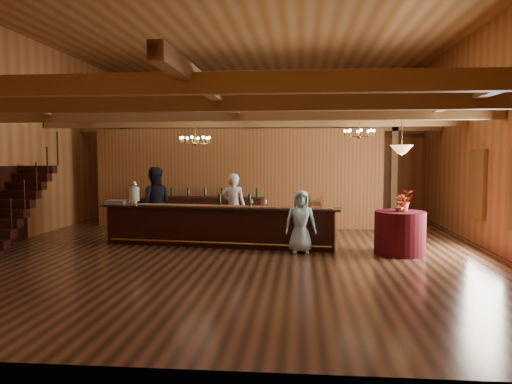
# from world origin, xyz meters

# --- Properties ---
(floor) EXTENTS (14.00, 14.00, 0.00)m
(floor) POSITION_xyz_m (0.00, 0.00, 0.00)
(floor) COLOR brown
(floor) RESTS_ON ground
(ceiling) EXTENTS (14.00, 14.00, 0.00)m
(ceiling) POSITION_xyz_m (0.00, 0.00, 5.50)
(ceiling) COLOR #9D6E41
(ceiling) RESTS_ON wall_back
(wall_back) EXTENTS (12.00, 0.10, 5.50)m
(wall_back) POSITION_xyz_m (0.00, 7.00, 2.75)
(wall_back) COLOR #AF7344
(wall_back) RESTS_ON floor
(wall_front) EXTENTS (12.00, 0.10, 5.50)m
(wall_front) POSITION_xyz_m (0.00, -7.00, 2.75)
(wall_front) COLOR #AF7344
(wall_front) RESTS_ON floor
(wall_left) EXTENTS (0.10, 14.00, 5.50)m
(wall_left) POSITION_xyz_m (-6.00, 0.00, 2.75)
(wall_left) COLOR #AF7344
(wall_left) RESTS_ON floor
(wall_right) EXTENTS (0.10, 14.00, 5.50)m
(wall_right) POSITION_xyz_m (6.00, 0.00, 2.75)
(wall_right) COLOR #AF7344
(wall_right) RESTS_ON floor
(beam_grid) EXTENTS (11.90, 13.90, 0.39)m
(beam_grid) POSITION_xyz_m (0.00, 0.51, 3.24)
(beam_grid) COLOR brown
(beam_grid) RESTS_ON wall_left
(support_posts) EXTENTS (9.20, 10.20, 3.20)m
(support_posts) POSITION_xyz_m (0.00, -0.50, 1.60)
(support_posts) COLOR brown
(support_posts) RESTS_ON floor
(partition_wall) EXTENTS (9.00, 0.18, 3.10)m
(partition_wall) POSITION_xyz_m (-0.50, 3.50, 1.55)
(partition_wall) COLOR brown
(partition_wall) RESTS_ON floor
(window_right_back) EXTENTS (0.12, 1.05, 1.75)m
(window_right_back) POSITION_xyz_m (5.95, 1.00, 1.55)
(window_right_back) COLOR white
(window_right_back) RESTS_ON wall_right
(staircase) EXTENTS (1.00, 2.80, 2.00)m
(staircase) POSITION_xyz_m (-5.45, -0.74, 1.00)
(staircase) COLOR black
(staircase) RESTS_ON floor
(backroom_boxes) EXTENTS (4.10, 0.60, 1.10)m
(backroom_boxes) POSITION_xyz_m (-0.29, 5.50, 0.53)
(backroom_boxes) COLOR black
(backroom_boxes) RESTS_ON floor
(tasting_bar) EXTENTS (6.09, 1.46, 1.02)m
(tasting_bar) POSITION_xyz_m (-0.55, 0.21, 0.51)
(tasting_bar) COLOR black
(tasting_bar) RESTS_ON floor
(beverage_dispenser) EXTENTS (0.26, 0.26, 0.60)m
(beverage_dispenser) POSITION_xyz_m (-2.82, 0.53, 1.30)
(beverage_dispenser) COLOR silver
(beverage_dispenser) RESTS_ON tasting_bar
(glass_rack_tray) EXTENTS (0.50, 0.50, 0.10)m
(glass_rack_tray) POSITION_xyz_m (-3.26, 0.49, 1.06)
(glass_rack_tray) COLOR gray
(glass_rack_tray) RESTS_ON tasting_bar
(raffle_drum) EXTENTS (0.34, 0.24, 0.30)m
(raffle_drum) POSITION_xyz_m (1.84, -0.12, 1.18)
(raffle_drum) COLOR #A56336
(raffle_drum) RESTS_ON tasting_bar
(bar_bottle_0) EXTENTS (0.07, 0.07, 0.30)m
(bar_bottle_0) POSITION_xyz_m (-0.54, 0.33, 1.16)
(bar_bottle_0) COLOR black
(bar_bottle_0) RESTS_ON tasting_bar
(bar_bottle_1) EXTENTS (0.07, 0.07, 0.30)m
(bar_bottle_1) POSITION_xyz_m (0.22, 0.24, 1.16)
(bar_bottle_1) COLOR black
(bar_bottle_1) RESTS_ON tasting_bar
(backbar_shelf) EXTENTS (3.61, 0.89, 1.00)m
(backbar_shelf) POSITION_xyz_m (-1.42, 2.96, 0.50)
(backbar_shelf) COLOR black
(backbar_shelf) RESTS_ON floor
(round_table) EXTENTS (1.15, 1.15, 0.99)m
(round_table) POSITION_xyz_m (3.76, -0.47, 0.50)
(round_table) COLOR #5A0913
(round_table) RESTS_ON floor
(chandelier_left) EXTENTS (0.80, 0.80, 0.68)m
(chandelier_left) POSITION_xyz_m (-1.30, 1.00, 2.68)
(chandelier_left) COLOR #AC893B
(chandelier_left) RESTS_ON beam_grid
(chandelier_right) EXTENTS (0.80, 0.80, 0.48)m
(chandelier_right) POSITION_xyz_m (3.04, 1.58, 2.87)
(chandelier_right) COLOR #AC893B
(chandelier_right) RESTS_ON beam_grid
(pendant_lamp) EXTENTS (0.52, 0.52, 0.90)m
(pendant_lamp) POSITION_xyz_m (3.76, -0.47, 2.40)
(pendant_lamp) COLOR #AC893B
(pendant_lamp) RESTS_ON beam_grid
(bartender) EXTENTS (0.71, 0.52, 1.80)m
(bartender) POSITION_xyz_m (-0.29, 1.04, 0.90)
(bartender) COLOR white
(bartender) RESTS_ON floor
(staff_second) EXTENTS (1.10, 0.95, 1.96)m
(staff_second) POSITION_xyz_m (-2.44, 1.00, 0.98)
(staff_second) COLOR black
(staff_second) RESTS_ON floor
(guest) EXTENTS (0.77, 0.56, 1.47)m
(guest) POSITION_xyz_m (1.49, -0.52, 0.73)
(guest) COLOR #ACDEED
(guest) RESTS_ON floor
(floor_plant) EXTENTS (0.70, 0.58, 1.24)m
(floor_plant) POSITION_xyz_m (1.99, 3.70, 0.62)
(floor_plant) COLOR #1F4A1B
(floor_plant) RESTS_ON floor
(table_flowers) EXTENTS (0.47, 0.41, 0.49)m
(table_flowers) POSITION_xyz_m (3.84, -0.44, 1.24)
(table_flowers) COLOR red
(table_flowers) RESTS_ON round_table
(table_vase) EXTENTS (0.16, 0.16, 0.31)m
(table_vase) POSITION_xyz_m (3.72, -0.53, 1.15)
(table_vase) COLOR #AC893B
(table_vase) RESTS_ON round_table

